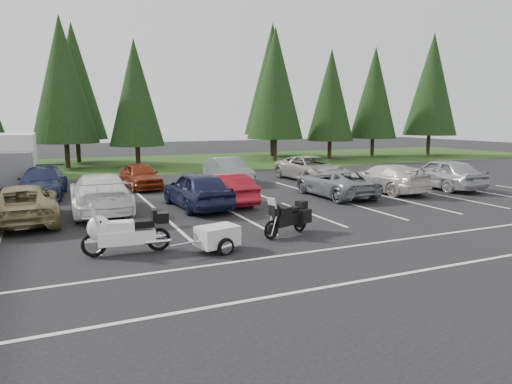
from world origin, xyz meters
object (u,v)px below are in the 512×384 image
object	(u,v)px
car_near_6	(335,183)
car_near_2	(23,204)
car_near_3	(100,193)
cargo_trailer	(217,239)
box_truck	(10,163)
car_near_8	(442,174)
car_far_4	(311,168)
car_far_2	(141,176)
car_near_4	(197,190)
car_far_3	(228,171)
adventure_motorcycle	(286,215)
car_near_7	(386,178)
car_far_1	(42,182)
touring_motorcycle	(126,228)
car_near_5	(226,189)

from	to	relation	value
car_near_6	car_near_2	bearing A→B (deg)	0.44
car_near_3	cargo_trailer	size ratio (longest dim) A/B	3.36
box_truck	car_near_8	size ratio (longest dim) A/B	1.17
car_near_6	car_far_4	xyz separation A→B (m)	(1.86, 5.47, 0.07)
car_near_2	car_far_2	xyz separation A→B (m)	(5.28, 6.61, -0.01)
car_near_2	car_far_2	world-z (taller)	car_near_2
car_near_4	car_far_4	distance (m)	10.39
box_truck	car_near_4	bearing A→B (deg)	-48.86
car_near_4	car_far_3	bearing A→B (deg)	-124.25
car_far_3	adventure_motorcycle	bearing A→B (deg)	-103.26
car_near_8	adventure_motorcycle	distance (m)	13.33
adventure_motorcycle	cargo_trailer	bearing A→B (deg)	176.55
box_truck	car_near_7	world-z (taller)	box_truck
car_near_6	car_near_7	world-z (taller)	car_near_7
car_near_3	car_far_2	distance (m)	6.39
car_near_4	adventure_motorcycle	distance (m)	5.69
car_near_6	car_far_2	bearing A→B (deg)	-38.78
car_near_4	cargo_trailer	distance (m)	6.49
car_far_1	adventure_motorcycle	world-z (taller)	car_far_1
car_near_6	adventure_motorcycle	xyz separation A→B (m)	(-5.61, -5.67, 0.00)
box_truck	touring_motorcycle	distance (m)	14.64
box_truck	car_near_5	world-z (taller)	box_truck
car_near_6	car_near_8	size ratio (longest dim) A/B	1.00
car_near_7	car_far_4	distance (m)	5.47
box_truck	car_far_1	bearing A→B (deg)	-62.83
car_near_7	adventure_motorcycle	size ratio (longest dim) A/B	2.23
car_near_2	car_far_1	distance (m)	5.73
box_truck	car_near_5	xyz separation A→B (m)	(8.89, -8.13, -0.78)
car_near_7	car_far_1	distance (m)	16.85
box_truck	car_far_1	size ratio (longest dim) A/B	1.15
car_near_7	touring_motorcycle	distance (m)	14.88
car_near_8	car_far_2	distance (m)	16.09
box_truck	car_near_7	size ratio (longest dim) A/B	1.14
car_far_2	touring_motorcycle	bearing A→B (deg)	-106.57
car_near_4	car_near_5	bearing A→B (deg)	-166.68
car_near_7	touring_motorcycle	xyz separation A→B (m)	(-13.69, -5.83, 0.02)
car_near_5	car_far_4	distance (m)	8.98
car_far_4	adventure_motorcycle	distance (m)	13.41
box_truck	car_far_3	world-z (taller)	box_truck
box_truck	car_near_6	world-z (taller)	box_truck
car_far_2	car_far_4	world-z (taller)	car_far_4
cargo_trailer	car_far_4	bearing A→B (deg)	36.53
car_near_6	car_near_4	bearing A→B (deg)	0.51
car_near_5	adventure_motorcycle	size ratio (longest dim) A/B	1.86
adventure_motorcycle	car_far_4	bearing A→B (deg)	35.36
car_near_3	car_near_2	bearing A→B (deg)	16.94
box_truck	car_near_7	bearing A→B (deg)	-25.34
car_far_2	cargo_trailer	world-z (taller)	car_far_2
car_near_5	adventure_motorcycle	bearing A→B (deg)	85.51
touring_motorcycle	box_truck	bearing A→B (deg)	109.38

